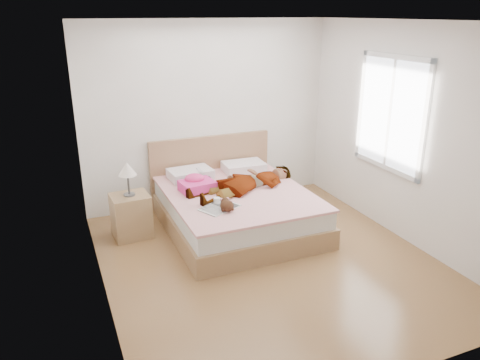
{
  "coord_description": "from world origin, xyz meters",
  "views": [
    {
      "loc": [
        -2.12,
        -4.21,
        2.68
      ],
      "look_at": [
        0.0,
        0.85,
        0.7
      ],
      "focal_mm": 35.0,
      "sensor_mm": 36.0,
      "label": 1
    }
  ],
  "objects_px": {
    "phone": "(199,170)",
    "bed": "(235,206)",
    "towel": "(197,184)",
    "nightstand": "(131,212)",
    "magazine": "(220,207)",
    "coffee_mug": "(217,201)",
    "woman": "(246,179)",
    "plush_toy": "(227,205)"
  },
  "relations": [
    {
      "from": "phone",
      "to": "bed",
      "type": "distance_m",
      "value": 0.68
    },
    {
      "from": "towel",
      "to": "nightstand",
      "type": "bearing_deg",
      "value": 175.48
    },
    {
      "from": "bed",
      "to": "nightstand",
      "type": "xyz_separation_m",
      "value": [
        -1.31,
        0.2,
        0.05
      ]
    },
    {
      "from": "magazine",
      "to": "coffee_mug",
      "type": "xyz_separation_m",
      "value": [
        0.01,
        0.12,
        0.04
      ]
    },
    {
      "from": "towel",
      "to": "woman",
      "type": "bearing_deg",
      "value": -11.68
    },
    {
      "from": "bed",
      "to": "magazine",
      "type": "distance_m",
      "value": 0.69
    },
    {
      "from": "bed",
      "to": "nightstand",
      "type": "height_order",
      "value": "bed"
    },
    {
      "from": "bed",
      "to": "towel",
      "type": "xyz_separation_m",
      "value": [
        -0.47,
        0.14,
        0.32
      ]
    },
    {
      "from": "woman",
      "to": "towel",
      "type": "distance_m",
      "value": 0.64
    },
    {
      "from": "towel",
      "to": "coffee_mug",
      "type": "height_order",
      "value": "towel"
    },
    {
      "from": "plush_toy",
      "to": "phone",
      "type": "bearing_deg",
      "value": 89.93
    },
    {
      "from": "phone",
      "to": "bed",
      "type": "xyz_separation_m",
      "value": [
        0.34,
        -0.41,
        -0.42
      ]
    },
    {
      "from": "bed",
      "to": "plush_toy",
      "type": "relative_size",
      "value": 8.23
    },
    {
      "from": "magazine",
      "to": "nightstand",
      "type": "height_order",
      "value": "nightstand"
    },
    {
      "from": "woman",
      "to": "towel",
      "type": "height_order",
      "value": "woman"
    },
    {
      "from": "towel",
      "to": "nightstand",
      "type": "height_order",
      "value": "nightstand"
    },
    {
      "from": "nightstand",
      "to": "magazine",
      "type": "bearing_deg",
      "value": -37.79
    },
    {
      "from": "woman",
      "to": "phone",
      "type": "distance_m",
      "value": 0.64
    },
    {
      "from": "phone",
      "to": "towel",
      "type": "xyz_separation_m",
      "value": [
        -0.13,
        -0.27,
        -0.09
      ]
    },
    {
      "from": "woman",
      "to": "bed",
      "type": "relative_size",
      "value": 0.78
    },
    {
      "from": "bed",
      "to": "phone",
      "type": "bearing_deg",
      "value": 129.84
    },
    {
      "from": "magazine",
      "to": "coffee_mug",
      "type": "relative_size",
      "value": 4.45
    },
    {
      "from": "bed",
      "to": "towel",
      "type": "bearing_deg",
      "value": 163.58
    },
    {
      "from": "coffee_mug",
      "to": "bed",
      "type": "bearing_deg",
      "value": 45.68
    },
    {
      "from": "phone",
      "to": "plush_toy",
      "type": "xyz_separation_m",
      "value": [
        -0.0,
        -1.01,
        -0.11
      ]
    },
    {
      "from": "woman",
      "to": "phone",
      "type": "height_order",
      "value": "woman"
    },
    {
      "from": "woman",
      "to": "coffee_mug",
      "type": "relative_size",
      "value": 13.62
    },
    {
      "from": "phone",
      "to": "towel",
      "type": "relative_size",
      "value": 0.21
    },
    {
      "from": "woman",
      "to": "plush_toy",
      "type": "xyz_separation_m",
      "value": [
        -0.5,
        -0.61,
        -0.04
      ]
    },
    {
      "from": "woman",
      "to": "plush_toy",
      "type": "height_order",
      "value": "woman"
    },
    {
      "from": "magazine",
      "to": "coffee_mug",
      "type": "distance_m",
      "value": 0.12
    },
    {
      "from": "woman",
      "to": "phone",
      "type": "bearing_deg",
      "value": -145.7
    },
    {
      "from": "phone",
      "to": "nightstand",
      "type": "bearing_deg",
      "value": 174.8
    },
    {
      "from": "phone",
      "to": "woman",
      "type": "bearing_deg",
      "value": -55.7
    },
    {
      "from": "bed",
      "to": "towel",
      "type": "height_order",
      "value": "bed"
    },
    {
      "from": "bed",
      "to": "nightstand",
      "type": "bearing_deg",
      "value": 171.14
    },
    {
      "from": "phone",
      "to": "coffee_mug",
      "type": "xyz_separation_m",
      "value": [
        -0.04,
        -0.8,
        -0.14
      ]
    },
    {
      "from": "phone",
      "to": "coffee_mug",
      "type": "distance_m",
      "value": 0.81
    },
    {
      "from": "towel",
      "to": "plush_toy",
      "type": "xyz_separation_m",
      "value": [
        0.13,
        -0.74,
        -0.02
      ]
    },
    {
      "from": "towel",
      "to": "plush_toy",
      "type": "bearing_deg",
      "value": -80.37
    },
    {
      "from": "bed",
      "to": "magazine",
      "type": "xyz_separation_m",
      "value": [
        -0.39,
        -0.51,
        0.24
      ]
    },
    {
      "from": "plush_toy",
      "to": "nightstand",
      "type": "distance_m",
      "value": 1.29
    }
  ]
}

